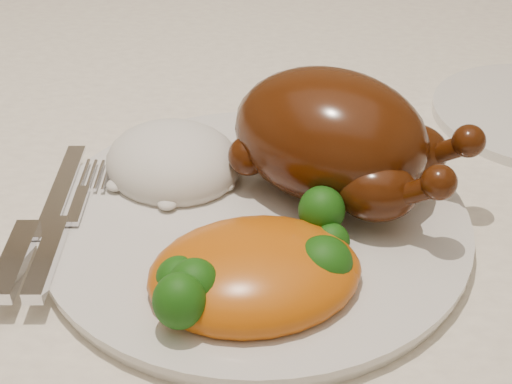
# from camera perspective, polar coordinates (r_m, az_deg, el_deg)

# --- Properties ---
(dining_table) EXTENTS (1.60, 0.90, 0.76)m
(dining_table) POSITION_cam_1_polar(r_m,az_deg,el_deg) (0.66, -11.67, -6.58)
(dining_table) COLOR brown
(dining_table) RESTS_ON floor
(tablecloth) EXTENTS (1.73, 1.03, 0.18)m
(tablecloth) POSITION_cam_1_polar(r_m,az_deg,el_deg) (0.62, -12.46, -1.47)
(tablecloth) COLOR white
(tablecloth) RESTS_ON dining_table
(dinner_plate) EXTENTS (0.40, 0.40, 0.01)m
(dinner_plate) POSITION_cam_1_polar(r_m,az_deg,el_deg) (0.53, -0.00, -2.35)
(dinner_plate) COLOR silver
(dinner_plate) RESTS_ON tablecloth
(roast_chicken) EXTENTS (0.20, 0.17, 0.10)m
(roast_chicken) POSITION_cam_1_polar(r_m,az_deg,el_deg) (0.53, 6.32, 4.36)
(roast_chicken) COLOR #4A1B07
(roast_chicken) RESTS_ON dinner_plate
(rice_mound) EXTENTS (0.14, 0.13, 0.06)m
(rice_mound) POSITION_cam_1_polar(r_m,az_deg,el_deg) (0.57, -6.63, 2.32)
(rice_mound) COLOR white
(rice_mound) RESTS_ON dinner_plate
(mac_and_cheese) EXTENTS (0.17, 0.15, 0.06)m
(mac_and_cheese) POSITION_cam_1_polar(r_m,az_deg,el_deg) (0.46, 0.51, -6.32)
(mac_and_cheese) COLOR #D2690D
(mac_and_cheese) RESTS_ON dinner_plate
(cutlery) EXTENTS (0.05, 0.19, 0.01)m
(cutlery) POSITION_cam_1_polar(r_m,az_deg,el_deg) (0.52, -16.52, -3.27)
(cutlery) COLOR silver
(cutlery) RESTS_ON dinner_plate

